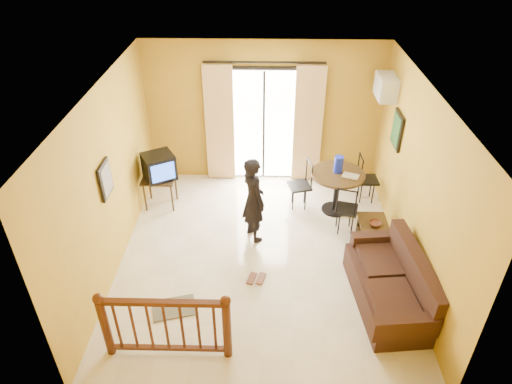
{
  "coord_description": "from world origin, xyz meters",
  "views": [
    {
      "loc": [
        0.05,
        -5.62,
        4.95
      ],
      "look_at": [
        -0.1,
        0.2,
        1.11
      ],
      "focal_mm": 32.0,
      "sensor_mm": 36.0,
      "label": 1
    }
  ],
  "objects_px": {
    "television": "(159,166)",
    "sofa": "(393,286)",
    "dining_table": "(337,181)",
    "standing_person": "(253,200)",
    "coffee_table": "(374,233)"
  },
  "relations": [
    {
      "from": "sofa",
      "to": "standing_person",
      "type": "bearing_deg",
      "value": 137.82
    },
    {
      "from": "television",
      "to": "standing_person",
      "type": "relative_size",
      "value": 0.45
    },
    {
      "from": "television",
      "to": "dining_table",
      "type": "distance_m",
      "value": 3.2
    },
    {
      "from": "dining_table",
      "to": "standing_person",
      "type": "relative_size",
      "value": 0.63
    },
    {
      "from": "television",
      "to": "coffee_table",
      "type": "relative_size",
      "value": 0.82
    },
    {
      "from": "standing_person",
      "to": "television",
      "type": "bearing_deg",
      "value": 32.58
    },
    {
      "from": "television",
      "to": "sofa",
      "type": "xyz_separation_m",
      "value": [
        3.72,
        -2.37,
        -0.51
      ]
    },
    {
      "from": "coffee_table",
      "to": "television",
      "type": "bearing_deg",
      "value": 163.84
    },
    {
      "from": "television",
      "to": "sofa",
      "type": "height_order",
      "value": "television"
    },
    {
      "from": "coffee_table",
      "to": "standing_person",
      "type": "xyz_separation_m",
      "value": [
        -1.99,
        0.18,
        0.51
      ]
    },
    {
      "from": "television",
      "to": "standing_person",
      "type": "bearing_deg",
      "value": -57.35
    },
    {
      "from": "television",
      "to": "dining_table",
      "type": "xyz_separation_m",
      "value": [
        3.2,
        -0.1,
        -0.2
      ]
    },
    {
      "from": "television",
      "to": "sofa",
      "type": "relative_size",
      "value": 0.36
    },
    {
      "from": "sofa",
      "to": "dining_table",
      "type": "bearing_deg",
      "value": 97.13
    },
    {
      "from": "standing_person",
      "to": "dining_table",
      "type": "bearing_deg",
      "value": -91.12
    }
  ]
}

